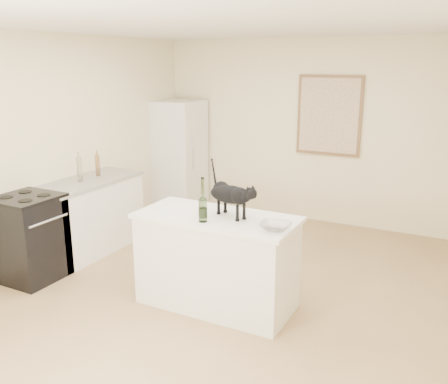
% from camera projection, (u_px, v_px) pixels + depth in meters
% --- Properties ---
extents(floor, '(5.50, 5.50, 0.00)m').
position_uv_depth(floor, '(218.00, 293.00, 4.90)').
color(floor, tan).
rests_on(floor, ground).
extents(ceiling, '(5.50, 5.50, 0.00)m').
position_uv_depth(ceiling, '(217.00, 23.00, 4.22)').
color(ceiling, white).
rests_on(ceiling, ground).
extents(wall_back, '(4.50, 0.00, 4.50)m').
position_uv_depth(wall_back, '(308.00, 132.00, 6.92)').
color(wall_back, '#F6E6BE').
rests_on(wall_back, ground).
extents(wall_left, '(0.00, 5.50, 5.50)m').
position_uv_depth(wall_left, '(46.00, 149.00, 5.57)').
color(wall_left, '#F6E6BE').
rests_on(wall_left, ground).
extents(island_base, '(1.44, 0.67, 0.86)m').
position_uv_depth(island_base, '(217.00, 263.00, 4.57)').
color(island_base, white).
rests_on(island_base, floor).
extents(island_top, '(1.50, 0.70, 0.04)m').
position_uv_depth(island_top, '(217.00, 218.00, 4.46)').
color(island_top, white).
rests_on(island_top, island_base).
extents(left_cabinets, '(0.60, 1.40, 0.86)m').
position_uv_depth(left_cabinets, '(89.00, 217.00, 5.92)').
color(left_cabinets, white).
rests_on(left_cabinets, floor).
extents(left_countertop, '(0.62, 1.44, 0.04)m').
position_uv_depth(left_countertop, '(86.00, 182.00, 5.80)').
color(left_countertop, gray).
rests_on(left_countertop, left_cabinets).
extents(stove, '(0.60, 0.60, 0.90)m').
position_uv_depth(stove, '(30.00, 239.00, 5.14)').
color(stove, black).
rests_on(stove, floor).
extents(fridge, '(0.68, 0.68, 1.70)m').
position_uv_depth(fridge, '(179.00, 156.00, 7.56)').
color(fridge, white).
rests_on(fridge, floor).
extents(artwork_frame, '(0.90, 0.03, 1.10)m').
position_uv_depth(artwork_frame, '(329.00, 116.00, 6.69)').
color(artwork_frame, brown).
rests_on(artwork_frame, wall_back).
extents(artwork_canvas, '(0.82, 0.00, 1.02)m').
position_uv_depth(artwork_canvas, '(329.00, 116.00, 6.68)').
color(artwork_canvas, beige).
rests_on(artwork_canvas, wall_back).
extents(black_cat, '(0.55, 0.36, 0.37)m').
position_uv_depth(black_cat, '(231.00, 197.00, 4.38)').
color(black_cat, black).
rests_on(black_cat, island_top).
extents(wine_bottle, '(0.10, 0.10, 0.36)m').
position_uv_depth(wine_bottle, '(203.00, 202.00, 4.24)').
color(wine_bottle, '#335321').
rests_on(wine_bottle, island_top).
extents(glass_bowl, '(0.30, 0.30, 0.07)m').
position_uv_depth(glass_bowl, '(276.00, 227.00, 4.06)').
color(glass_bowl, silver).
rests_on(glass_bowl, island_top).
extents(fridge_paper, '(0.01, 0.12, 0.15)m').
position_uv_depth(fridge_paper, '(201.00, 124.00, 7.36)').
color(fridge_paper, white).
rests_on(fridge_paper, fridge).
extents(counter_bottle_cluster, '(0.07, 0.38, 0.29)m').
position_uv_depth(counter_bottle_cluster, '(88.00, 167.00, 5.82)').
color(counter_bottle_cluster, '#9EA89B').
rests_on(counter_bottle_cluster, left_countertop).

